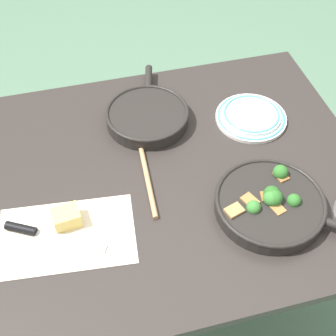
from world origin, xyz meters
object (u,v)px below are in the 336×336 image
Objects in this scene: skillet_broccoli at (271,203)px; wooden_spoon at (142,153)px; dinner_plate_stack at (251,116)px; grater_knife at (41,234)px; skillet_eggs at (147,116)px; cheese_block at (66,218)px.

skillet_broccoli is 0.41m from wooden_spoon.
grater_knife is at bearing -157.91° from dinner_plate_stack.
skillet_broccoli is 0.49m from skillet_eggs.
skillet_eggs is at bearing 48.35° from cheese_block.
skillet_broccoli is at bearing -130.60° from wooden_spoon.
wooden_spoon is 5.10× the size of cheese_block.
skillet_broccoli is 1.51× the size of grater_knife.
wooden_spoon is 1.54× the size of grater_knife.
grater_knife is (-0.32, -0.22, 0.00)m from wooden_spoon.
grater_knife is at bearing -148.53° from skillet_broccoli.
skillet_eggs is 0.15m from wooden_spoon.
skillet_eggs is at bearing 157.97° from skillet_broccoli.
skillet_broccoli is 0.62m from grater_knife.
cheese_block reaches higher than dinner_plate_stack.
skillet_eggs is 0.45m from cheese_block.
skillet_eggs is 0.51m from grater_knife.
skillet_eggs reaches higher than dinner_plate_stack.
wooden_spoon is (-0.30, 0.29, -0.02)m from skillet_broccoli.
cheese_block is at bearing 131.50° from wooden_spoon.
skillet_broccoli is at bearing -103.19° from dinner_plate_stack.
cheese_block is at bearing 152.46° from skillet_eggs.
skillet_eggs is 4.87× the size of cheese_block.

